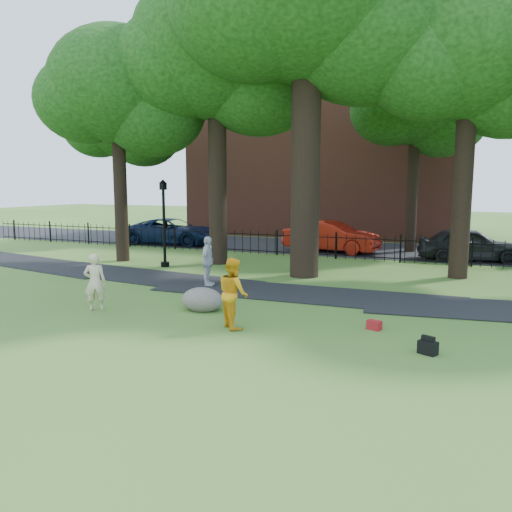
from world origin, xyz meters
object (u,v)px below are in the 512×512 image
at_px(woman, 95,282).
at_px(red_sedan, 331,237).
at_px(lamppost, 164,224).
at_px(boulder, 202,298).
at_px(man, 233,293).

relative_size(woman, red_sedan, 0.33).
distance_m(woman, lamppost, 7.70).
distance_m(boulder, lamppost, 8.10).
height_order(man, lamppost, lamppost).
bearing_deg(red_sedan, man, -168.71).
xyz_separation_m(woman, lamppost, (-2.44, 7.23, 1.02)).
bearing_deg(man, boulder, 4.26).
xyz_separation_m(lamppost, red_sedan, (5.44, 7.40, -1.02)).
height_order(lamppost, red_sedan, lamppost).
height_order(boulder, lamppost, lamppost).
xyz_separation_m(man, boulder, (-1.55, 1.20, -0.52)).
xyz_separation_m(woman, man, (4.31, 0.00, 0.06)).
distance_m(boulder, red_sedan, 13.44).
bearing_deg(man, lamppost, -4.93).
xyz_separation_m(man, lamppost, (-6.75, 7.23, 0.96)).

